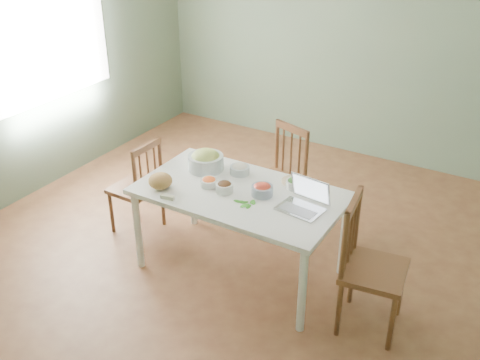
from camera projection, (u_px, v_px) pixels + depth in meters
The scene contains 19 objects.
floor at pixel (246, 255), 4.93m from camera, with size 5.00×5.00×0.00m, color brown.
wall_back at pixel (361, 40), 6.18m from camera, with size 5.00×0.00×2.70m, color gray.
wall_left at pixel (25, 63), 5.42m from camera, with size 0.00×5.00×2.70m, color gray.
window_left at pixel (47, 41), 5.57m from camera, with size 0.04×1.60×1.20m, color white.
dining_table at pixel (240, 231), 4.58m from camera, with size 1.62×0.91×0.76m, color white, non-canonical shape.
chair_far at pixel (276, 180), 5.14m from camera, with size 0.43×0.41×0.97m, color #593419, non-canonical shape.
chair_left at pixel (135, 186), 5.10m from camera, with size 0.40×0.39×0.91m, color #593419, non-canonical shape.
chair_right at pixel (375, 268), 3.93m from camera, with size 0.46×0.43×1.03m, color #593419, non-canonical shape.
bread_boule at pixel (160, 181), 4.42m from camera, with size 0.19×0.19×0.12m, color #A28244.
butter_stick at pixel (167, 197), 4.29m from camera, with size 0.11×0.03×0.03m, color beige.
bowl_squash at pixel (206, 160), 4.69m from camera, with size 0.30×0.30×0.17m, color #BBBC52, non-canonical shape.
bowl_carrot at pixel (209, 182), 4.46m from camera, with size 0.14×0.14×0.08m, color orange, non-canonical shape.
bowl_onion at pixel (240, 169), 4.64m from camera, with size 0.16×0.16×0.09m, color silver, non-canonical shape.
bowl_mushroom at pixel (224, 187), 4.37m from camera, with size 0.14×0.14×0.09m, color #381F0C, non-canonical shape.
bowl_redpep at pixel (262, 189), 4.32m from camera, with size 0.17×0.17×0.10m, color red, non-canonical shape.
bowl_broccoli at pixel (295, 183), 4.43m from camera, with size 0.14×0.14×0.09m, color #2A6020, non-canonical shape.
flatbread at pixel (293, 181), 4.52m from camera, with size 0.19×0.19×0.02m, color tan.
basil_bunch at pixel (244, 202), 4.23m from camera, with size 0.19×0.19×0.02m, color #1B7312, non-canonical shape.
laptop at pixel (301, 197), 4.09m from camera, with size 0.33×0.28×0.22m, color #BDBDBF, non-canonical shape.
Camera 1 is at (2.02, -3.49, 2.92)m, focal length 41.90 mm.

